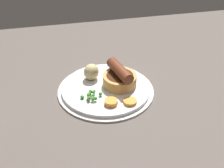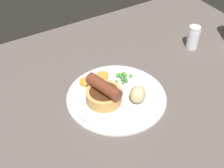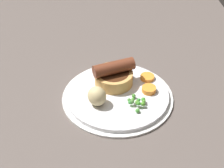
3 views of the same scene
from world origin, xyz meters
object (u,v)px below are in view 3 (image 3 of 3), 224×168
at_px(pea_pile, 137,102).
at_px(sausage_pudding, 114,75).
at_px(carrot_slice_0, 147,77).
at_px(potato_chunk_0, 97,96).
at_px(dinner_plate, 117,95).
at_px(carrot_slice_1, 149,88).

bearing_deg(pea_pile, sausage_pudding, -153.10).
distance_m(sausage_pudding, carrot_slice_0, 0.08).
relative_size(potato_chunk_0, carrot_slice_0, 1.32).
distance_m(dinner_plate, potato_chunk_0, 0.07).
xyz_separation_m(dinner_plate, sausage_pudding, (-0.03, -0.00, 0.03)).
bearing_deg(dinner_plate, pea_pile, 37.85).
bearing_deg(pea_pile, carrot_slice_0, 156.76).
distance_m(sausage_pudding, carrot_slice_1, 0.08).
bearing_deg(carrot_slice_1, carrot_slice_0, 173.43).
distance_m(pea_pile, carrot_slice_0, 0.10).
distance_m(potato_chunk_0, carrot_slice_0, 0.14).
xyz_separation_m(dinner_plate, carrot_slice_0, (-0.04, 0.07, 0.01)).
distance_m(dinner_plate, sausage_pudding, 0.05).
xyz_separation_m(pea_pile, carrot_slice_0, (-0.09, 0.04, -0.01)).
xyz_separation_m(dinner_plate, pea_pile, (0.05, 0.04, 0.02)).
xyz_separation_m(potato_chunk_0, carrot_slice_1, (-0.03, 0.12, -0.02)).
height_order(sausage_pudding, carrot_slice_1, sausage_pudding).
height_order(pea_pile, potato_chunk_0, potato_chunk_0).
bearing_deg(sausage_pudding, carrot_slice_0, -9.50).
xyz_separation_m(pea_pile, potato_chunk_0, (-0.01, -0.08, 0.01)).
bearing_deg(carrot_slice_1, sausage_pudding, -113.84).
bearing_deg(pea_pile, dinner_plate, -142.15).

